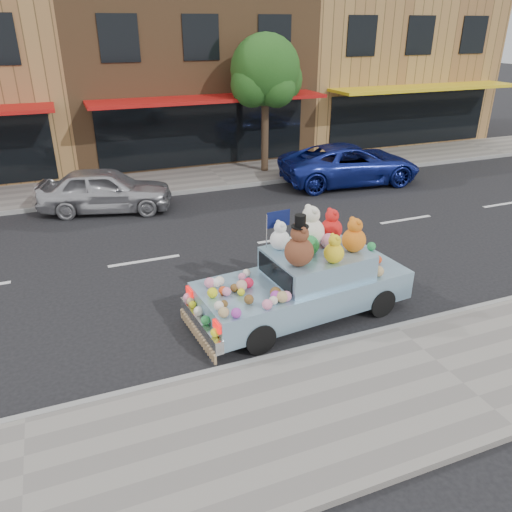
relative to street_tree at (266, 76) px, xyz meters
name	(u,v)px	position (x,y,z in m)	size (l,w,h in m)	color
ground	(288,238)	(-2.03, -6.55, -3.69)	(120.00, 120.00, 0.00)	black
near_sidewalk	(449,374)	(-2.03, -13.05, -3.63)	(60.00, 3.00, 0.12)	gray
far_sidewalk	(217,177)	(-2.03, -0.05, -3.63)	(60.00, 3.00, 0.12)	gray
near_kerb	(395,328)	(-2.03, -11.55, -3.63)	(60.00, 0.12, 0.13)	gray
far_kerb	(230,187)	(-2.03, -1.55, -3.63)	(60.00, 0.12, 0.13)	gray
storefront_mid	(178,68)	(-2.03, 5.42, -0.05)	(10.00, 9.80, 7.30)	brown
storefront_right	(367,62)	(7.97, 5.42, -0.05)	(10.00, 9.80, 7.30)	#A47A44
street_tree	(266,76)	(0.00, 0.00, 0.00)	(3.00, 2.70, 5.22)	#38281C
car_silver	(106,190)	(-6.43, -2.34, -3.00)	(1.65, 4.10, 1.40)	#B7B7BC
car_blue	(350,164)	(2.40, -2.50, -2.97)	(2.41, 5.22, 1.45)	navy
art_car	(305,279)	(-3.41, -10.29, -2.89)	(4.63, 2.16, 2.35)	black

